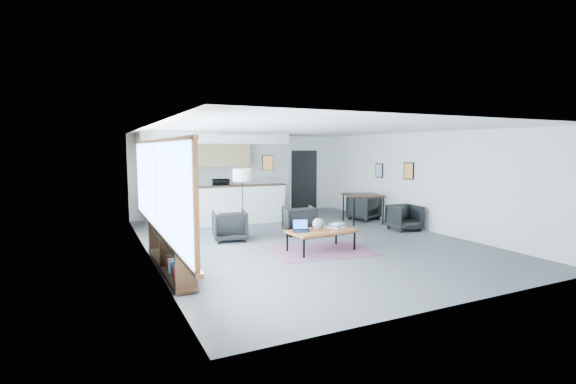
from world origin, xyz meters
name	(u,v)px	position (x,y,z in m)	size (l,w,h in m)	color
room	(305,186)	(0.00, 0.00, 1.30)	(7.02, 9.02, 2.62)	#49494B
window	(157,189)	(-3.46, -0.90, 1.46)	(0.10, 5.95, 1.66)	#8CBFFF
console	(170,252)	(-3.30, -1.05, 0.33)	(0.35, 3.00, 0.80)	black
kitchenette	(212,175)	(-1.20, 3.71, 1.38)	(4.20, 1.96, 2.60)	white
doorway	(304,180)	(2.30, 4.42, 1.07)	(1.10, 0.12, 2.15)	black
track_light	(248,135)	(-0.59, 2.20, 2.53)	(1.60, 0.07, 0.15)	silver
wall_art_lower	(409,171)	(3.47, 0.40, 1.55)	(0.03, 0.38, 0.48)	black
wall_art_upper	(379,171)	(3.47, 1.70, 1.50)	(0.03, 0.34, 0.44)	black
kilim_rug	(321,251)	(-0.15, -1.02, 0.01)	(2.33, 1.75, 0.01)	#5D3149
coffee_table	(321,231)	(-0.15, -1.02, 0.42)	(1.45, 0.87, 0.46)	brown
laptop	(301,228)	(-0.59, -0.92, 0.52)	(0.40, 0.36, 0.24)	black
ceramic_pot	(318,224)	(-0.21, -1.00, 0.58)	(0.26, 0.26, 0.26)	gray
book_stack	(337,226)	(0.27, -0.96, 0.50)	(0.40, 0.37, 0.10)	silver
coaster	(331,231)	(-0.04, -1.25, 0.46)	(0.14, 0.14, 0.01)	#E5590C
armchair_left	(230,224)	(-1.59, 0.80, 0.39)	(0.77, 0.72, 0.79)	black
armchair_right	(299,219)	(0.23, 0.74, 0.40)	(0.77, 0.72, 0.79)	black
floor_lamp	(242,177)	(-1.06, 1.36, 1.45)	(0.62, 0.62, 1.67)	black
dining_table	(363,197)	(2.67, 1.40, 0.76)	(1.20, 1.20, 0.84)	black
dining_chair_near	(404,218)	(2.98, -0.04, 0.32)	(0.62, 0.58, 0.64)	black
dining_chair_far	(364,208)	(3.00, 1.82, 0.34)	(0.67, 0.63, 0.69)	black
microwave	(221,183)	(-0.79, 4.15, 1.10)	(0.51, 0.28, 0.35)	black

